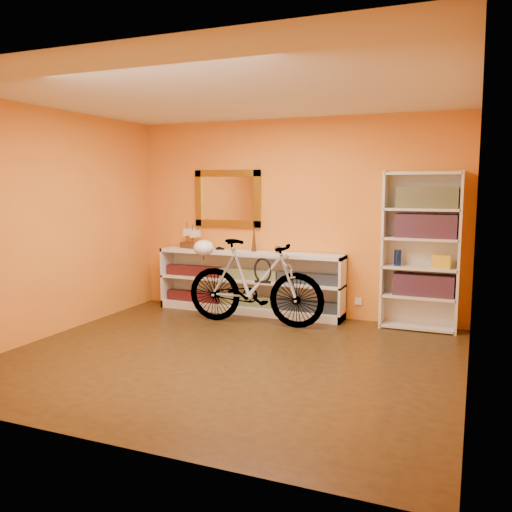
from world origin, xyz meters
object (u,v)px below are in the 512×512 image
at_px(bookcase, 421,251).
at_px(helmet, 204,248).
at_px(console_unit, 249,282).
at_px(bicycle, 255,282).

bearing_deg(bookcase, helmet, -167.32).
bearing_deg(console_unit, bicycle, -60.58).
distance_m(console_unit, bookcase, 2.28).
bearing_deg(helmet, bicycle, 2.50).
relative_size(bicycle, helmet, 6.83).
relative_size(console_unit, bookcase, 1.37).
height_order(bookcase, bicycle, bookcase).
height_order(console_unit, bicycle, bicycle).
distance_m(bookcase, bicycle, 2.04).
bearing_deg(bookcase, console_unit, -179.35).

